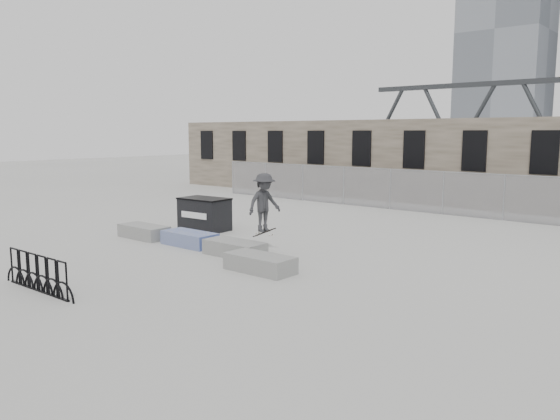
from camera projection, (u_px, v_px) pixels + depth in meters
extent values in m
plane|color=#ABABA6|center=(202.00, 250.00, 17.74)|extent=(120.00, 120.00, 0.00)
cube|color=#665A4B|center=(424.00, 161.00, 29.77)|extent=(36.00, 2.50, 4.50)
cube|color=black|center=(207.00, 145.00, 38.86)|extent=(1.20, 0.12, 2.00)
cube|color=black|center=(239.00, 146.00, 36.83)|extent=(1.20, 0.12, 2.00)
cube|color=black|center=(275.00, 147.00, 34.80)|extent=(1.20, 0.12, 2.00)
cube|color=black|center=(316.00, 147.00, 32.77)|extent=(1.20, 0.12, 2.00)
cube|color=black|center=(362.00, 148.00, 30.74)|extent=(1.20, 0.12, 2.00)
cube|color=black|center=(414.00, 150.00, 28.71)|extent=(1.20, 0.12, 2.00)
cube|color=black|center=(474.00, 151.00, 26.68)|extent=(1.20, 0.12, 2.00)
cube|color=black|center=(545.00, 152.00, 24.65)|extent=(1.20, 0.12, 2.00)
cylinder|color=gray|center=(233.00, 177.00, 34.08)|extent=(0.06, 0.06, 2.00)
cylinder|color=gray|center=(266.00, 180.00, 32.33)|extent=(0.06, 0.06, 2.00)
cylinder|color=gray|center=(302.00, 183.00, 30.59)|extent=(0.06, 0.06, 2.00)
cylinder|color=gray|center=(344.00, 186.00, 28.84)|extent=(0.06, 0.06, 2.00)
cylinder|color=gray|center=(390.00, 189.00, 27.10)|extent=(0.06, 0.06, 2.00)
cylinder|color=gray|center=(443.00, 193.00, 25.35)|extent=(0.06, 0.06, 2.00)
cylinder|color=gray|center=(504.00, 198.00, 23.61)|extent=(0.06, 0.06, 2.00)
cube|color=#99999E|center=(390.00, 189.00, 27.10)|extent=(22.00, 0.02, 2.00)
cylinder|color=gray|center=(391.00, 169.00, 26.95)|extent=(22.00, 0.04, 0.04)
cube|color=gray|center=(144.00, 232.00, 19.77)|extent=(2.00, 0.90, 0.47)
cube|color=#2D471E|center=(144.00, 227.00, 19.75)|extent=(1.76, 0.66, 0.10)
cube|color=#354CA0|center=(190.00, 239.00, 18.45)|extent=(2.00, 0.90, 0.47)
cube|color=#2D471E|center=(189.00, 234.00, 18.43)|extent=(1.76, 0.66, 0.10)
cube|color=gray|center=(235.00, 248.00, 16.92)|extent=(2.00, 0.90, 0.47)
cube|color=#2D471E|center=(235.00, 243.00, 16.90)|extent=(1.76, 0.66, 0.10)
cube|color=gray|center=(260.00, 263.00, 15.01)|extent=(2.00, 0.90, 0.47)
cube|color=#2D471E|center=(260.00, 257.00, 14.99)|extent=(1.76, 0.66, 0.10)
cube|color=black|center=(205.00, 215.00, 21.31)|extent=(1.95, 1.25, 1.23)
cube|color=black|center=(204.00, 199.00, 21.22)|extent=(2.00, 1.30, 0.06)
cube|color=white|center=(194.00, 215.00, 20.84)|extent=(1.32, 0.10, 0.24)
cube|color=black|center=(39.00, 290.00, 13.17)|extent=(2.70, 0.12, 0.04)
torus|color=black|center=(15.00, 266.00, 13.81)|extent=(0.89, 0.07, 0.89)
torus|color=black|center=(24.00, 269.00, 13.53)|extent=(0.89, 0.07, 0.89)
torus|color=black|center=(33.00, 272.00, 13.25)|extent=(0.89, 0.07, 0.89)
torus|color=black|center=(42.00, 275.00, 12.97)|extent=(0.89, 0.07, 0.89)
torus|color=black|center=(52.00, 278.00, 12.69)|extent=(0.89, 0.07, 0.89)
torus|color=black|center=(62.00, 281.00, 12.41)|extent=(0.89, 0.07, 0.89)
cube|color=slate|center=(506.00, 33.00, 95.84)|extent=(14.00, 12.00, 42.00)
cube|color=gray|center=(412.00, 146.00, 71.94)|extent=(2.00, 3.00, 4.00)
imported|color=#2C2C2F|center=(264.00, 203.00, 16.80)|extent=(0.87, 1.27, 1.82)
cube|color=black|center=(264.00, 232.00, 16.93)|extent=(0.77, 0.30, 0.34)
cylinder|color=beige|center=(256.00, 233.00, 17.07)|extent=(0.06, 0.03, 0.06)
cylinder|color=beige|center=(259.00, 233.00, 17.17)|extent=(0.06, 0.03, 0.06)
cylinder|color=beige|center=(270.00, 235.00, 16.71)|extent=(0.06, 0.03, 0.06)
cylinder|color=beige|center=(273.00, 235.00, 16.82)|extent=(0.06, 0.03, 0.06)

